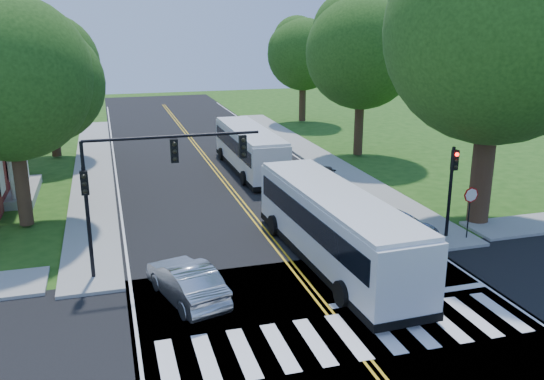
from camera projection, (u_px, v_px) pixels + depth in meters
name	position (u px, v px, depth m)	size (l,w,h in m)	color
ground	(342.00, 329.00, 19.74)	(140.00, 140.00, 0.00)	#1F4A12
road	(230.00, 188.00, 36.30)	(14.00, 96.00, 0.01)	black
cross_road	(342.00, 329.00, 19.74)	(60.00, 12.00, 0.01)	black
center_line	(218.00, 173.00, 39.98)	(0.36, 70.00, 0.01)	gold
edge_line_w	(117.00, 180.00, 38.14)	(0.12, 70.00, 0.01)	silver
edge_line_e	(310.00, 166.00, 41.82)	(0.12, 70.00, 0.01)	silver
crosswalk	(348.00, 336.00, 19.27)	(12.60, 3.00, 0.01)	silver
stop_bar	(410.00, 295.00, 22.15)	(6.60, 0.40, 0.01)	silver
sidewalk_nw	(93.00, 170.00, 40.48)	(2.60, 40.00, 0.15)	gray
sidewalk_ne	(315.00, 155.00, 44.96)	(2.60, 40.00, 0.15)	gray
tree_ne_big	(497.00, 32.00, 27.34)	(10.80, 10.80, 14.91)	#341E15
tree_west_near	(8.00, 78.00, 27.38)	(8.00, 8.00, 11.40)	#341E15
tree_west_far	(47.00, 65.00, 42.39)	(7.60, 7.60, 10.67)	#341E15
tree_east_mid	(362.00, 53.00, 42.70)	(8.40, 8.40, 11.93)	#341E15
tree_east_far	(303.00, 55.00, 57.98)	(7.20, 7.20, 10.34)	#341E15
signal_nw	(146.00, 172.00, 22.83)	(7.15, 0.46, 5.66)	black
signal_ne	(452.00, 180.00, 27.04)	(0.30, 0.46, 4.40)	black
stop_sign	(470.00, 200.00, 27.09)	(0.76, 0.08, 2.53)	black
bus_lead	(334.00, 226.00, 24.67)	(3.38, 12.51, 3.21)	silver
bus_follow	(249.00, 149.00, 40.08)	(2.83, 11.53, 2.98)	silver
hatchback	(186.00, 281.00, 21.60)	(1.59, 4.57, 1.51)	#AAADB1
suv	(387.00, 224.00, 27.84)	(2.36, 5.12, 1.42)	#ABAEB2
dark_sedan	(323.00, 176.00, 36.75)	(1.76, 4.33, 1.26)	black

